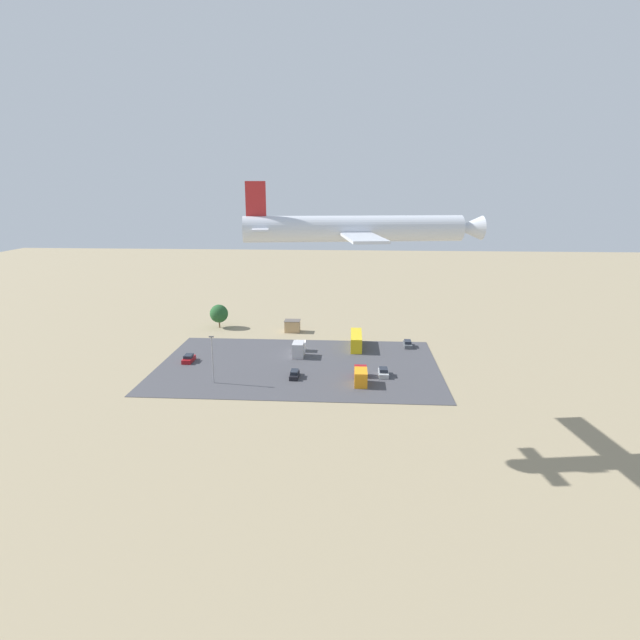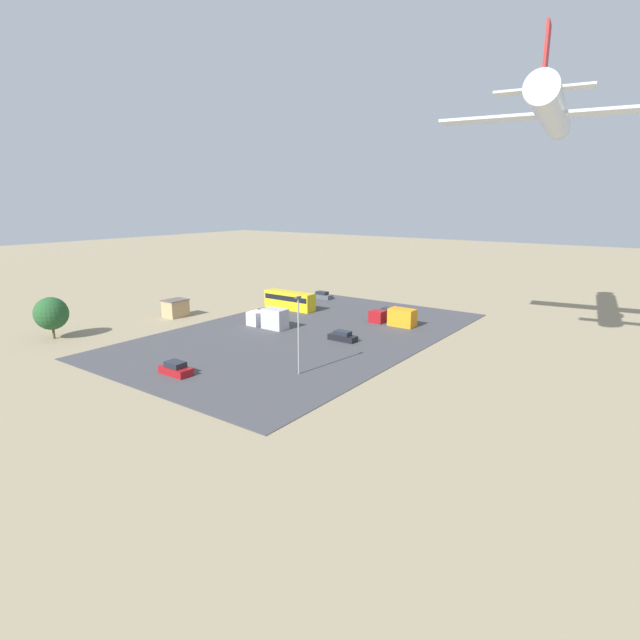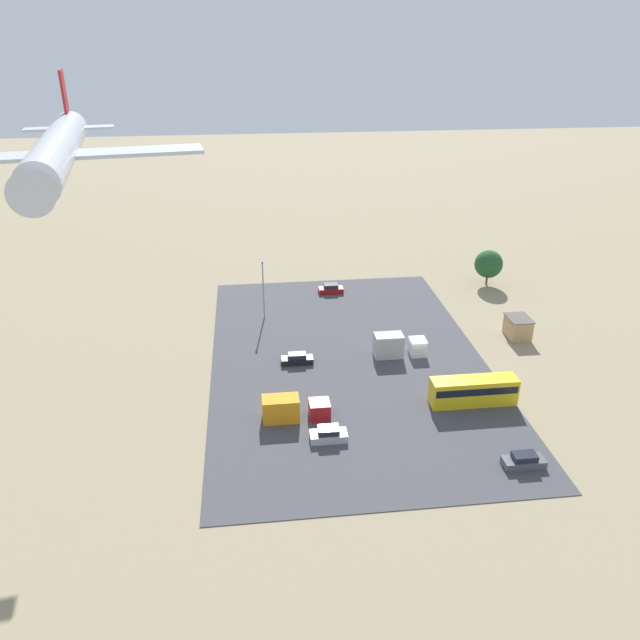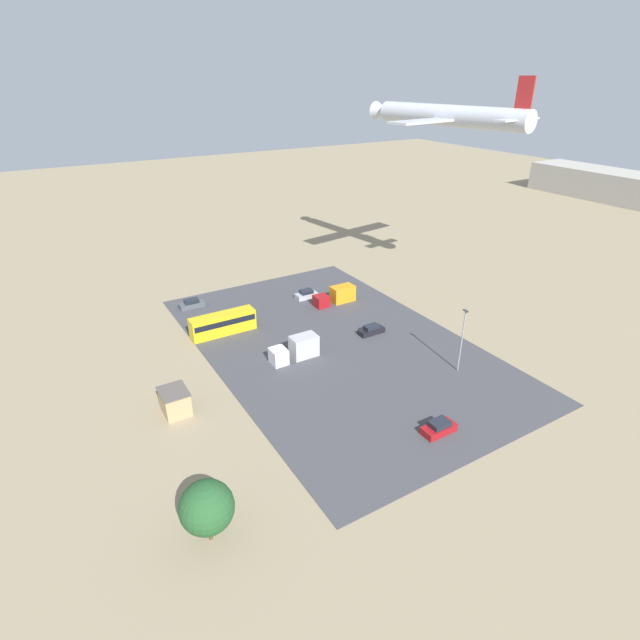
{
  "view_description": "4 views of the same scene",
  "coord_description": "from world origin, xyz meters",
  "px_view_note": "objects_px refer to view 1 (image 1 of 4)",
  "views": [
    {
      "loc": [
        -10.99,
        109.65,
        36.49
      ],
      "look_at": [
        -5.63,
        24.81,
        14.18
      ],
      "focal_mm": 28.0,
      "sensor_mm": 36.0,
      "label": 1
    },
    {
      "loc": [
        59.53,
        55.96,
        20.29
      ],
      "look_at": [
        0.39,
        12.74,
        2.75
      ],
      "focal_mm": 28.0,
      "sensor_mm": 36.0,
      "label": 2
    },
    {
      "loc": [
        -74.38,
        22.34,
        42.02
      ],
      "look_at": [
        1.83,
        13.26,
        5.57
      ],
      "focal_mm": 35.0,
      "sensor_mm": 36.0,
      "label": 3
    },
    {
      "loc": [
        56.86,
        -27.17,
        37.95
      ],
      "look_at": [
        -2.4,
        8.39,
        3.59
      ],
      "focal_mm": 28.0,
      "sensor_mm": 36.0,
      "label": 4
    }
  ],
  "objects_px": {
    "bus": "(356,340)",
    "parked_car_0": "(294,374)",
    "parked_car_3": "(383,373)",
    "shed_building": "(292,326)",
    "airplane": "(363,229)",
    "parked_car_1": "(189,359)",
    "parked_car_2": "(408,344)",
    "parked_truck_1": "(299,349)",
    "parked_truck_0": "(361,376)"
  },
  "relations": [
    {
      "from": "parked_truck_1",
      "to": "airplane",
      "type": "relative_size",
      "value": 0.22
    },
    {
      "from": "parked_car_1",
      "to": "airplane",
      "type": "bearing_deg",
      "value": -40.35
    },
    {
      "from": "parked_truck_0",
      "to": "parked_car_3",
      "type": "bearing_deg",
      "value": 38.79
    },
    {
      "from": "parked_car_2",
      "to": "parked_truck_1",
      "type": "relative_size",
      "value": 0.61
    },
    {
      "from": "parked_truck_1",
      "to": "parked_car_0",
      "type": "bearing_deg",
      "value": -87.69
    },
    {
      "from": "shed_building",
      "to": "bus",
      "type": "relative_size",
      "value": 0.39
    },
    {
      "from": "shed_building",
      "to": "parked_car_0",
      "type": "xyz_separation_m",
      "value": [
        -4.27,
        33.14,
        -0.87
      ]
    },
    {
      "from": "parked_car_3",
      "to": "airplane",
      "type": "relative_size",
      "value": 0.12
    },
    {
      "from": "parked_car_3",
      "to": "airplane",
      "type": "xyz_separation_m",
      "value": [
        5.27,
        25.19,
        30.48
      ]
    },
    {
      "from": "parked_car_0",
      "to": "parked_car_2",
      "type": "xyz_separation_m",
      "value": [
        -24.73,
        -21.7,
        0.02
      ]
    },
    {
      "from": "parked_car_0",
      "to": "airplane",
      "type": "height_order",
      "value": "airplane"
    },
    {
      "from": "parked_truck_1",
      "to": "airplane",
      "type": "height_order",
      "value": "airplane"
    },
    {
      "from": "shed_building",
      "to": "parked_car_1",
      "type": "height_order",
      "value": "shed_building"
    },
    {
      "from": "parked_car_1",
      "to": "parked_truck_1",
      "type": "xyz_separation_m",
      "value": [
        -23.53,
        -6.07,
        0.85
      ]
    },
    {
      "from": "parked_car_1",
      "to": "parked_car_2",
      "type": "xyz_separation_m",
      "value": [
        -48.82,
        -13.79,
        -0.02
      ]
    },
    {
      "from": "parked_car_0",
      "to": "parked_car_3",
      "type": "xyz_separation_m",
      "value": [
        -17.8,
        -1.98,
        0.06
      ]
    },
    {
      "from": "parked_car_3",
      "to": "parked_truck_0",
      "type": "distance_m",
      "value": 5.99
    },
    {
      "from": "bus",
      "to": "parked_truck_1",
      "type": "height_order",
      "value": "bus"
    },
    {
      "from": "parked_truck_1",
      "to": "airplane",
      "type": "bearing_deg",
      "value": -70.59
    },
    {
      "from": "shed_building",
      "to": "parked_truck_1",
      "type": "bearing_deg",
      "value": 100.95
    },
    {
      "from": "bus",
      "to": "parked_truck_1",
      "type": "bearing_deg",
      "value": 26.4
    },
    {
      "from": "parked_truck_0",
      "to": "airplane",
      "type": "xyz_separation_m",
      "value": [
        0.63,
        21.45,
        29.83
      ]
    },
    {
      "from": "parked_car_1",
      "to": "parked_truck_1",
      "type": "distance_m",
      "value": 24.31
    },
    {
      "from": "parked_car_2",
      "to": "parked_car_3",
      "type": "relative_size",
      "value": 1.07
    },
    {
      "from": "parked_car_2",
      "to": "airplane",
      "type": "distance_m",
      "value": 55.64
    },
    {
      "from": "shed_building",
      "to": "parked_truck_0",
      "type": "height_order",
      "value": "shed_building"
    },
    {
      "from": "parked_car_2",
      "to": "airplane",
      "type": "relative_size",
      "value": 0.13
    },
    {
      "from": "parked_car_0",
      "to": "parked_car_1",
      "type": "xyz_separation_m",
      "value": [
        24.09,
        -7.91,
        0.04
      ]
    },
    {
      "from": "parked_car_2",
      "to": "parked_truck_0",
      "type": "height_order",
      "value": "parked_truck_0"
    },
    {
      "from": "shed_building",
      "to": "airplane",
      "type": "height_order",
      "value": "airplane"
    },
    {
      "from": "parked_car_0",
      "to": "parked_car_2",
      "type": "distance_m",
      "value": 32.9
    },
    {
      "from": "parked_truck_1",
      "to": "airplane",
      "type": "xyz_separation_m",
      "value": [
        -13.1,
        37.18,
        29.65
      ]
    },
    {
      "from": "airplane",
      "to": "shed_building",
      "type": "bearing_deg",
      "value": -171.83
    },
    {
      "from": "shed_building",
      "to": "parked_car_3",
      "type": "bearing_deg",
      "value": 125.32
    },
    {
      "from": "shed_building",
      "to": "parked_car_0",
      "type": "distance_m",
      "value": 33.42
    },
    {
      "from": "parked_car_2",
      "to": "parked_car_3",
      "type": "distance_m",
      "value": 20.9
    },
    {
      "from": "shed_building",
      "to": "bus",
      "type": "bearing_deg",
      "value": 142.76
    },
    {
      "from": "shed_building",
      "to": "parked_car_0",
      "type": "relative_size",
      "value": 0.95
    },
    {
      "from": "bus",
      "to": "airplane",
      "type": "xyz_separation_m",
      "value": [
        -0.09,
        43.64,
        29.34
      ]
    },
    {
      "from": "parked_car_0",
      "to": "parked_truck_0",
      "type": "xyz_separation_m",
      "value": [
        -13.16,
        1.75,
        0.71
      ]
    },
    {
      "from": "shed_building",
      "to": "parked_car_3",
      "type": "height_order",
      "value": "shed_building"
    },
    {
      "from": "parked_car_0",
      "to": "airplane",
      "type": "relative_size",
      "value": 0.13
    },
    {
      "from": "bus",
      "to": "parked_car_3",
      "type": "relative_size",
      "value": 2.56
    },
    {
      "from": "parked_car_1",
      "to": "parked_car_2",
      "type": "bearing_deg",
      "value": 15.77
    },
    {
      "from": "bus",
      "to": "parked_truck_0",
      "type": "height_order",
      "value": "bus"
    },
    {
      "from": "bus",
      "to": "parked_car_0",
      "type": "bearing_deg",
      "value": 58.66
    },
    {
      "from": "parked_car_0",
      "to": "parked_car_3",
      "type": "distance_m",
      "value": 17.91
    },
    {
      "from": "parked_car_3",
      "to": "parked_truck_0",
      "type": "xyz_separation_m",
      "value": [
        4.64,
        3.73,
        0.65
      ]
    },
    {
      "from": "parked_car_0",
      "to": "parked_car_3",
      "type": "relative_size",
      "value": 1.05
    },
    {
      "from": "shed_building",
      "to": "airplane",
      "type": "distance_m",
      "value": 65.86
    }
  ]
}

